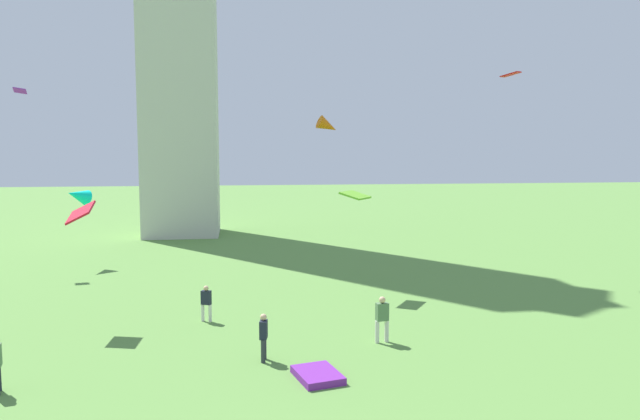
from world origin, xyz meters
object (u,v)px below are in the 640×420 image
at_px(person_3, 206,301).
at_px(kite_bundle_0, 318,375).
at_px(kite_flying_0, 328,126).
at_px(kite_flying_1, 78,195).
at_px(person_2, 382,316).
at_px(kite_flying_4, 511,74).
at_px(kite_flying_2, 81,212).
at_px(person_0, 264,334).
at_px(kite_flying_5, 20,91).
at_px(kite_flying_3, 355,195).

bearing_deg(person_3, kite_bundle_0, -37.82).
height_order(person_3, kite_bundle_0, person_3).
bearing_deg(kite_bundle_0, kite_flying_0, 80.41).
bearing_deg(kite_flying_0, kite_flying_1, 70.16).
bearing_deg(kite_flying_0, person_2, 169.65).
distance_m(kite_flying_1, kite_bundle_0, 25.27).
bearing_deg(kite_flying_4, kite_flying_2, -112.58).
bearing_deg(person_0, person_2, 116.24).
xyz_separation_m(person_0, kite_flying_5, (-14.59, 19.97, 10.36)).
relative_size(person_3, kite_flying_0, 0.98).
height_order(kite_flying_0, kite_flying_2, kite_flying_0).
bearing_deg(kite_flying_3, kite_bundle_0, 17.03).
relative_size(kite_flying_1, kite_bundle_0, 1.09).
relative_size(person_0, kite_flying_2, 1.06).
bearing_deg(kite_flying_0, person_3, 137.89).
bearing_deg(person_3, kite_flying_2, -158.77).
height_order(kite_flying_0, kite_flying_4, kite_flying_4).
relative_size(kite_flying_5, kite_bundle_0, 0.48).
bearing_deg(person_3, person_0, -43.31).
distance_m(person_0, person_2, 4.90).
bearing_deg(person_3, kite_flying_4, 49.11).
bearing_deg(person_0, kite_flying_1, -140.75).
bearing_deg(kite_flying_4, person_3, -106.95).
distance_m(person_0, kite_flying_1, 22.65).
height_order(person_2, person_3, person_2).
height_order(person_3, kite_flying_3, kite_flying_3).
bearing_deg(kite_flying_3, person_3, -26.06).
height_order(person_0, kite_flying_5, kite_flying_5).
xyz_separation_m(person_0, kite_flying_4, (15.69, 14.01, 11.17)).
bearing_deg(person_3, kite_flying_0, 81.00).
bearing_deg(kite_flying_2, kite_bundle_0, 48.28).
height_order(kite_flying_2, kite_bundle_0, kite_flying_2).
distance_m(person_0, person_3, 5.76).
distance_m(person_3, kite_flying_3, 9.67).
xyz_separation_m(person_2, kite_flying_3, (0.53, 8.16, 4.16)).
xyz_separation_m(person_0, kite_bundle_0, (1.69, -1.92, -0.85)).
height_order(kite_flying_3, kite_flying_5, kite_flying_5).
bearing_deg(kite_flying_4, kite_flying_5, -143.97).
height_order(person_0, person_2, person_2).
xyz_separation_m(kite_flying_0, kite_flying_2, (-12.28, -11.09, -4.18)).
distance_m(kite_flying_5, kite_bundle_0, 29.50).
height_order(kite_flying_3, kite_flying_4, kite_flying_4).
relative_size(person_0, kite_flying_5, 2.02).
bearing_deg(kite_bundle_0, person_0, 131.42).
relative_size(person_2, kite_flying_0, 1.12).
relative_size(kite_flying_3, kite_flying_5, 2.42).
relative_size(person_0, kite_flying_4, 1.31).
height_order(kite_flying_0, kite_flying_5, kite_flying_5).
distance_m(kite_flying_0, kite_flying_3, 7.98).
bearing_deg(kite_flying_2, kite_flying_4, 107.38).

